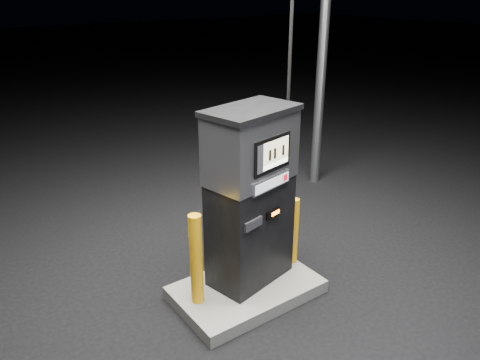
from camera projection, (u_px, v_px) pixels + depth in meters
ground at (246, 295)px, 5.35m from camera, size 80.00×80.00×0.00m
pump_island at (246, 289)px, 5.32m from camera, size 1.60×1.00×0.15m
fuel_dispenser at (251, 196)px, 5.03m from camera, size 1.15×0.78×4.15m
bollard_left at (196, 260)px, 4.82m from camera, size 0.15×0.15×1.02m
bollard_right at (294, 231)px, 5.57m from camera, size 0.13×0.13×0.84m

